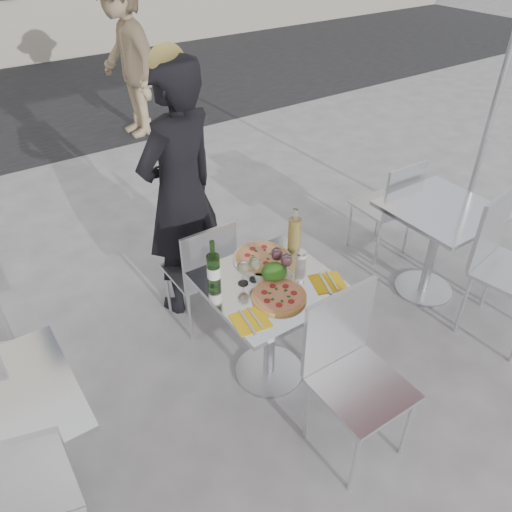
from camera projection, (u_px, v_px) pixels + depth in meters
ground at (269, 372)px, 3.27m from camera, size 80.00×80.00×0.00m
street_asphalt at (22, 100)px, 7.62m from camera, size 24.00×5.00×0.00m
main_table at (270, 311)px, 2.96m from camera, size 0.72×0.72×0.75m
side_table_left at (3, 436)px, 2.27m from camera, size 0.72×0.72×0.75m
side_table_right at (437, 233)px, 3.64m from camera, size 0.72×0.72×0.75m
chair_far at (203, 267)px, 3.35m from camera, size 0.39×0.40×0.86m
chair_near at (350, 364)px, 2.57m from camera, size 0.45×0.46×0.98m
side_chair_rfar at (392, 202)px, 4.05m from camera, size 0.41×0.43×0.88m
side_chair_rnear at (504, 256)px, 3.28m from camera, size 0.54×0.55×1.03m
woman_diner at (180, 194)px, 3.34m from camera, size 0.77×0.62×1.83m
pedestrian_b at (126, 57)px, 6.01m from camera, size 0.74×1.26×1.93m
pizza_near at (279, 296)px, 2.72m from camera, size 0.30×0.30×0.02m
pizza_far at (262, 257)px, 3.01m from camera, size 0.35×0.35×0.03m
salad_plate at (274, 273)px, 2.85m from camera, size 0.22×0.22×0.09m
wine_bottle at (214, 268)px, 2.76m from camera, size 0.07×0.08×0.29m
carafe at (295, 234)px, 3.03m from camera, size 0.08×0.08×0.29m
sugar_shaker at (301, 259)px, 2.93m from camera, size 0.06×0.06×0.11m
wineglass_white_a at (243, 268)px, 2.77m from camera, size 0.07×0.07×0.16m
wineglass_white_b at (254, 264)px, 2.79m from camera, size 0.07×0.07×0.16m
wineglass_red_a at (287, 261)px, 2.82m from camera, size 0.07×0.07×0.16m
wineglass_red_b at (277, 255)px, 2.87m from camera, size 0.07×0.07×0.16m
napkin_left at (250, 320)px, 2.58m from camera, size 0.20×0.20×0.01m
napkin_right at (328, 282)px, 2.83m from camera, size 0.23×0.23×0.01m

